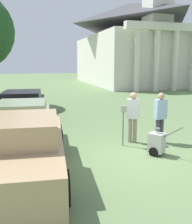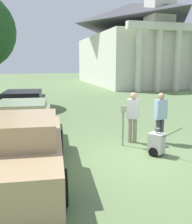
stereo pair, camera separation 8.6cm
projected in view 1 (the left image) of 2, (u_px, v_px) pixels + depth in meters
The scene contains 9 objects.
ground_plane at pixel (137, 159), 7.31m from camera, with size 120.00×120.00×0.00m, color #607A4C.
parked_car_tan at pixel (22, 149), 6.05m from camera, with size 2.45×4.90×1.55m.
parked_car_sage at pixel (23, 122), 9.15m from camera, with size 2.40×4.84×1.41m.
parked_car_black at pixel (23, 107), 11.99m from camera, with size 2.42×5.09×1.47m.
parking_meter at pixel (123, 118), 8.35m from camera, with size 0.18×0.09×1.38m.
person_worker at pixel (133, 114), 8.70m from camera, with size 0.47×0.39×1.79m.
person_supervisor at pixel (160, 114), 8.66m from camera, with size 0.44×0.27×1.78m.
equipment_cart at pixel (157, 143), 7.62m from camera, with size 0.74×0.91×1.00m.
church at pixel (130, 43), 32.26m from camera, with size 10.56×18.38×19.33m.
Camera 1 is at (-3.05, -6.30, 2.79)m, focal length 40.00 mm.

